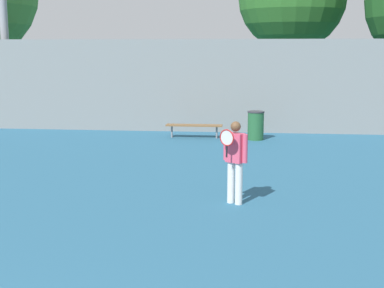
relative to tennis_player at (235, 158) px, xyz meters
name	(u,v)px	position (x,y,z in m)	size (l,w,h in m)	color
tennis_player	(235,158)	(0.00, 0.00, 0.00)	(0.52, 0.50, 1.58)	silver
bench_courtside_near	(194,126)	(-1.57, 7.54, -0.48)	(1.87, 0.40, 0.44)	brown
trash_bin	(256,125)	(0.46, 7.40, -0.41)	(0.54, 0.54, 0.93)	#235B33
back_fence	(189,86)	(-1.90, 8.91, 0.75)	(28.38, 0.06, 3.25)	gray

